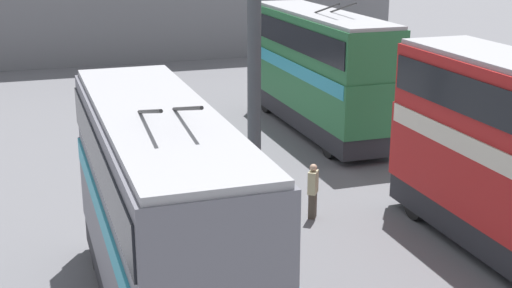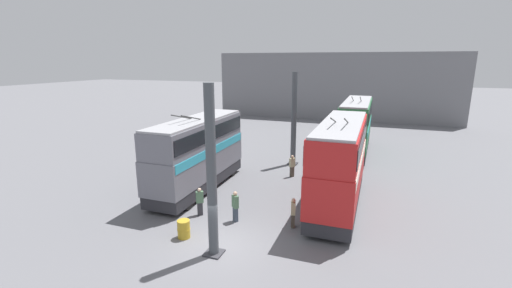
% 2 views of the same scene
% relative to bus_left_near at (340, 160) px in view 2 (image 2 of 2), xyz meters
% --- Properties ---
extents(ground_plane, '(240.00, 240.00, 0.00)m').
position_rel_bus_left_near_xyz_m(ground_plane, '(-6.72, 4.75, -3.02)').
color(ground_plane, slate).
extents(depot_back_wall, '(0.50, 36.00, 9.96)m').
position_rel_bus_left_near_xyz_m(depot_back_wall, '(31.93, 4.75, 1.96)').
color(depot_back_wall, slate).
rests_on(depot_back_wall, ground_plane).
extents(support_column_near, '(0.82, 0.82, 7.90)m').
position_rel_bus_left_near_xyz_m(support_column_near, '(-7.39, 4.75, 0.81)').
color(support_column_near, '#42474C').
rests_on(support_column_near, ground_plane).
extents(support_column_far, '(0.82, 0.82, 7.90)m').
position_rel_bus_left_near_xyz_m(support_column_far, '(7.85, 4.75, 0.81)').
color(support_column_far, '#42474C').
rests_on(support_column_far, ground_plane).
extents(bus_left_near, '(9.75, 2.54, 5.92)m').
position_rel_bus_left_near_xyz_m(bus_left_near, '(0.00, 0.00, 0.00)').
color(bus_left_near, black).
rests_on(bus_left_near, ground_plane).
extents(bus_left_far, '(10.34, 2.54, 5.74)m').
position_rel_bus_left_near_xyz_m(bus_left_far, '(13.35, 0.00, -0.10)').
color(bus_left_far, black).
rests_on(bus_left_far, ground_plane).
extents(bus_right_mid, '(9.68, 2.54, 5.60)m').
position_rel_bus_left_near_xyz_m(bus_right_mid, '(-0.24, 9.50, -0.17)').
color(bus_right_mid, black).
rests_on(bus_right_mid, ground_plane).
extents(person_aisle_foreground, '(0.45, 0.48, 1.77)m').
position_rel_bus_left_near_xyz_m(person_aisle_foreground, '(-3.97, 5.12, -2.07)').
color(person_aisle_foreground, '#384251').
rests_on(person_aisle_foreground, ground_plane).
extents(person_aisle_midway, '(0.48, 0.44, 1.73)m').
position_rel_bus_left_near_xyz_m(person_aisle_midway, '(4.51, 3.99, -2.10)').
color(person_aisle_midway, '#473D33').
rests_on(person_aisle_midway, ground_plane).
extents(person_by_left_row, '(0.47, 0.34, 1.67)m').
position_rel_bus_left_near_xyz_m(person_by_left_row, '(-3.57, 1.92, -2.14)').
color(person_by_left_row, '#473D33').
rests_on(person_by_left_row, ground_plane).
extents(person_by_right_row, '(0.44, 0.48, 1.67)m').
position_rel_bus_left_near_xyz_m(person_by_right_row, '(-3.93, 7.38, -2.14)').
color(person_by_right_row, '#2D2D33').
rests_on(person_by_right_row, ground_plane).
extents(oil_drum, '(0.67, 0.67, 0.94)m').
position_rel_bus_left_near_xyz_m(oil_drum, '(-6.55, 6.87, -2.54)').
color(oil_drum, '#B28E23').
rests_on(oil_drum, ground_plane).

